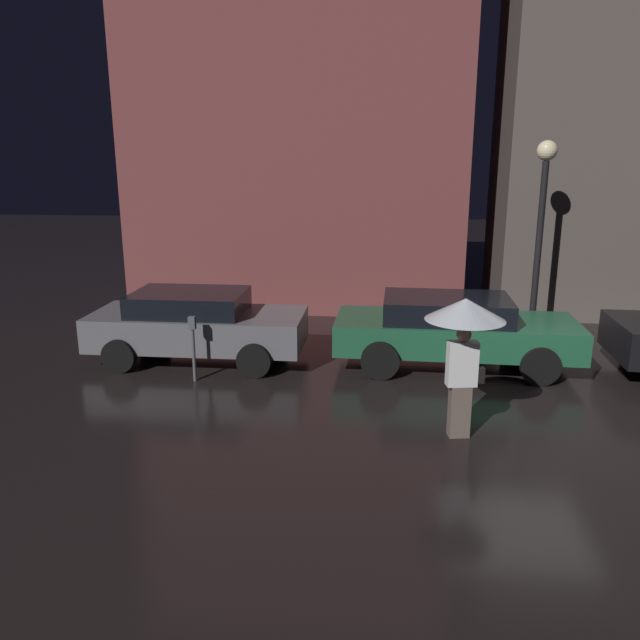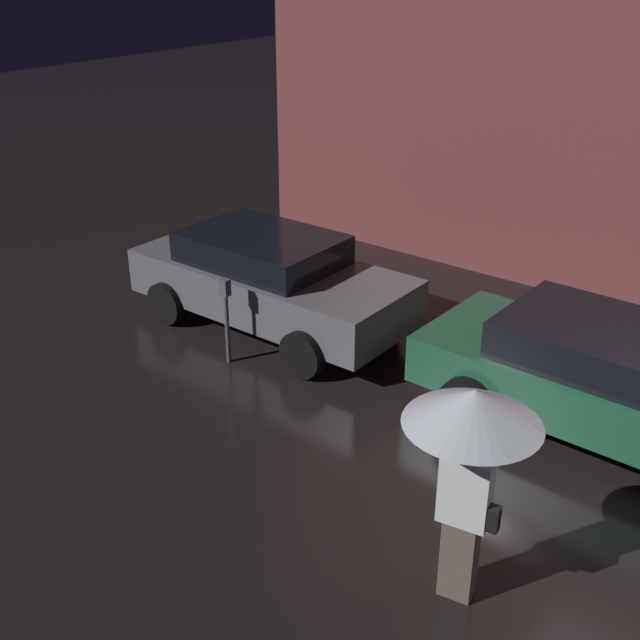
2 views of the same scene
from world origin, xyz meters
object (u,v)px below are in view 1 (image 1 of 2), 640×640
object	(u,v)px
parked_car_green	(453,329)
parking_meter	(193,341)
street_lamp_near	(542,203)
pedestrian_with_umbrella	(465,326)
parked_car_grey	(197,324)

from	to	relation	value
parked_car_green	parking_meter	distance (m)	4.78
street_lamp_near	parking_meter	bearing A→B (deg)	-152.14
parking_meter	street_lamp_near	size ratio (longest dim) A/B	0.28
pedestrian_with_umbrella	parking_meter	distance (m)	4.83
parking_meter	pedestrian_with_umbrella	bearing A→B (deg)	-21.95
parked_car_grey	parking_meter	bearing A→B (deg)	-76.58
pedestrian_with_umbrella	parked_car_grey	bearing A→B (deg)	-41.68
pedestrian_with_umbrella	street_lamp_near	world-z (taller)	street_lamp_near
parked_car_green	street_lamp_near	xyz separation A→B (m)	(1.91, 2.11, 2.18)
pedestrian_with_umbrella	street_lamp_near	bearing A→B (deg)	-121.57
parked_car_grey	pedestrian_with_umbrella	bearing A→B (deg)	-32.58
street_lamp_near	pedestrian_with_umbrella	bearing A→B (deg)	-111.98
pedestrian_with_umbrella	parking_meter	size ratio (longest dim) A/B	1.71
parked_car_green	pedestrian_with_umbrella	world-z (taller)	pedestrian_with_umbrella
parked_car_grey	parked_car_green	size ratio (longest dim) A/B	0.91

